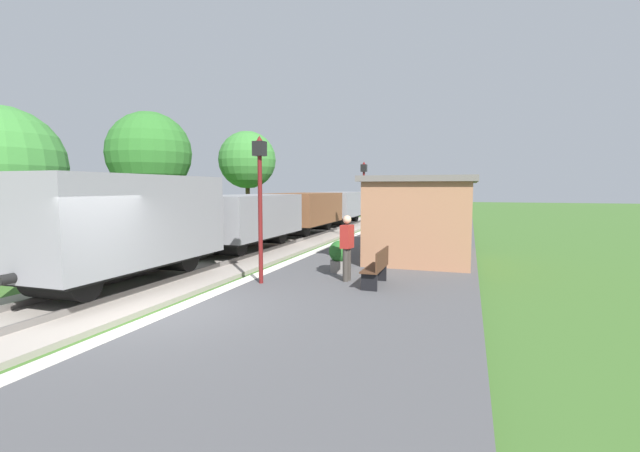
% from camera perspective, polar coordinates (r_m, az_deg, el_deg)
% --- Properties ---
extents(ground_plane, '(160.00, 160.00, 0.00)m').
position_cam_1_polar(ground_plane, '(9.44, -21.42, -11.76)').
color(ground_plane, '#3D6628').
extents(platform_slab, '(6.00, 60.00, 0.25)m').
position_cam_1_polar(platform_slab, '(7.81, -2.62, -14.01)').
color(platform_slab, '#4C4C4F').
rests_on(platform_slab, ground).
extents(platform_edge_stripe, '(0.36, 60.00, 0.01)m').
position_cam_1_polar(platform_edge_stripe, '(9.13, -19.52, -10.63)').
color(platform_edge_stripe, silver).
rests_on(platform_edge_stripe, platform_slab).
extents(track_ballast, '(3.80, 60.00, 0.12)m').
position_cam_1_polar(track_ballast, '(11.09, -31.09, -9.33)').
color(track_ballast, '#9E9389').
rests_on(track_ballast, ground).
extents(rail_near, '(0.07, 60.00, 0.14)m').
position_cam_1_polar(rail_near, '(10.53, -28.55, -9.23)').
color(rail_near, slate).
rests_on(rail_near, track_ballast).
extents(rail_far, '(0.07, 60.00, 0.14)m').
position_cam_1_polar(rail_far, '(11.61, -33.43, -8.16)').
color(rail_far, slate).
rests_on(rail_far, track_ballast).
extents(freight_train, '(2.50, 26.00, 2.72)m').
position_cam_1_polar(freight_train, '(19.91, -5.91, 1.55)').
color(freight_train, gray).
rests_on(freight_train, rail_near).
extents(station_hut, '(3.50, 5.80, 2.78)m').
position_cam_1_polar(station_hut, '(15.81, 13.28, 1.18)').
color(station_hut, '#9E6B4C').
rests_on(station_hut, platform_slab).
extents(bench_near_hut, '(0.42, 1.50, 0.91)m').
position_cam_1_polar(bench_near_hut, '(10.95, 7.47, -5.28)').
color(bench_near_hut, '#422819').
rests_on(bench_near_hut, platform_slab).
extents(person_waiting, '(0.29, 0.41, 1.71)m').
position_cam_1_polar(person_waiting, '(11.37, 3.52, -2.51)').
color(person_waiting, '#38332D').
rests_on(person_waiting, platform_slab).
extents(potted_planter, '(0.64, 0.64, 0.92)m').
position_cam_1_polar(potted_planter, '(12.62, 2.61, -3.87)').
color(potted_planter, slate).
rests_on(potted_planter, platform_slab).
extents(lamp_post_near, '(0.28, 0.28, 3.70)m').
position_cam_1_polar(lamp_post_near, '(11.08, -7.81, 5.64)').
color(lamp_post_near, '#591414').
rests_on(lamp_post_near, platform_slab).
extents(lamp_post_far, '(0.28, 0.28, 3.70)m').
position_cam_1_polar(lamp_post_far, '(21.87, 5.70, 5.32)').
color(lamp_post_far, '#591414').
rests_on(lamp_post_far, platform_slab).
extents(tree_trackside_mid, '(3.78, 3.78, 5.21)m').
position_cam_1_polar(tree_trackside_mid, '(17.01, -36.10, 6.22)').
color(tree_trackside_mid, '#4C3823').
rests_on(tree_trackside_mid, ground).
extents(tree_trackside_far, '(4.24, 4.24, 6.53)m').
position_cam_1_polar(tree_trackside_far, '(24.38, -21.29, 8.74)').
color(tree_trackside_far, '#4C3823').
rests_on(tree_trackside_far, ground).
extents(tree_field_left, '(3.62, 3.62, 6.24)m').
position_cam_1_polar(tree_field_left, '(28.56, -9.43, 8.44)').
color(tree_field_left, '#4C3823').
rests_on(tree_field_left, ground).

